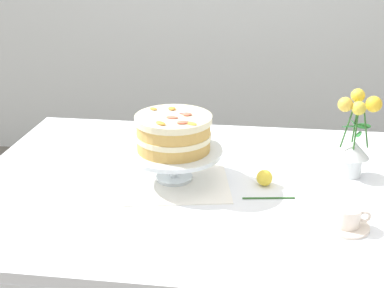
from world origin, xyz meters
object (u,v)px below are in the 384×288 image
object	(u,v)px
fallen_rose	(265,179)
flower_vase	(355,139)
dining_table	(203,212)
teacup	(347,219)
cake_stand	(174,155)
layer_cake	(173,133)

from	to	relation	value
fallen_rose	flower_vase	bearing A→B (deg)	21.74
dining_table	flower_vase	bearing A→B (deg)	15.84
dining_table	fallen_rose	xyz separation A→B (m)	(0.18, 0.02, 0.11)
dining_table	teacup	xyz separation A→B (m)	(0.38, -0.18, 0.11)
flower_vase	cake_stand	bearing A→B (deg)	-169.12
cake_stand	teacup	world-z (taller)	cake_stand
fallen_rose	cake_stand	bearing A→B (deg)	179.53
flower_vase	teacup	bearing A→B (deg)	-100.70
teacup	fallen_rose	xyz separation A→B (m)	(-0.20, 0.21, 0.00)
fallen_rose	teacup	bearing A→B (deg)	-45.24
dining_table	cake_stand	world-z (taller)	cake_stand
dining_table	layer_cake	distance (m)	0.26
teacup	fallen_rose	world-z (taller)	teacup
layer_cake	flower_vase	size ratio (longest dim) A/B	0.83
dining_table	cake_stand	bearing A→B (deg)	165.78
layer_cake	teacup	xyz separation A→B (m)	(0.47, -0.21, -0.13)
cake_stand	flower_vase	world-z (taller)	flower_vase
teacup	fallen_rose	bearing A→B (deg)	134.76
dining_table	cake_stand	size ratio (longest dim) A/B	4.83
cake_stand	layer_cake	size ratio (longest dim) A/B	1.29
cake_stand	layer_cake	bearing A→B (deg)	-45.90
dining_table	layer_cake	world-z (taller)	layer_cake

